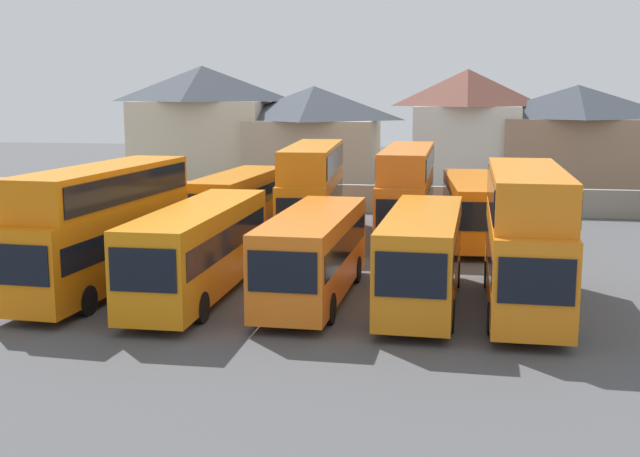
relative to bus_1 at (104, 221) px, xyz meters
name	(u,v)px	position (x,y,z in m)	size (l,w,h in m)	color
ground	(363,225)	(8.33, 17.50, -2.81)	(140.00, 140.00, 0.00)	#4C4C4F
depot_boundary_wall	(374,199)	(8.33, 23.06, -1.91)	(56.00, 0.50, 1.80)	gray
bus_1	(104,221)	(0.00, 0.00, 0.00)	(3.18, 11.67, 4.98)	orange
bus_2	(200,246)	(4.09, -0.34, -0.80)	(2.71, 11.68, 3.52)	orange
bus_3	(314,251)	(8.55, -0.12, -0.89)	(2.79, 10.27, 3.36)	orange
bus_4	(423,253)	(12.68, -0.34, -0.80)	(2.80, 10.23, 3.52)	orange
bus_5	(526,232)	(16.36, -0.23, 0.10)	(2.74, 10.49, 5.17)	orange
bus_6	(239,201)	(1.96, 12.79, -0.83)	(2.97, 10.47, 3.46)	orange
bus_7	(313,185)	(5.98, 13.54, 0.02)	(3.41, 12.00, 5.02)	orange
bus_8	(407,188)	(11.17, 13.52, -0.02)	(2.52, 11.77, 4.95)	orange
bus_9	(473,206)	(14.68, 13.24, -0.88)	(3.43, 11.48, 3.36)	orange
house_terrace_left	(203,128)	(-6.42, 32.39, 2.26)	(10.87, 7.27, 9.93)	beige
house_terrace_centre	(314,139)	(2.69, 31.93, 1.45)	(10.02, 8.28, 8.33)	tan
house_terrace_right	(466,132)	(14.32, 32.97, 2.09)	(8.21, 6.42, 9.59)	silver
house_terrace_far_right	(576,141)	(22.34, 32.59, 1.48)	(11.07, 6.51, 8.40)	#9E7A60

